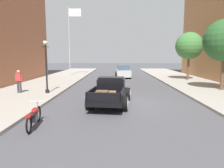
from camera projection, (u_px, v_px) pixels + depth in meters
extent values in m
plane|color=#47474C|center=(123.00, 103.00, 12.42)|extent=(140.00, 140.00, 0.00)
cube|color=#9E998E|center=(3.00, 102.00, 12.55)|extent=(5.50, 64.00, 0.15)
cube|color=black|center=(111.00, 95.00, 12.05)|extent=(2.30, 5.07, 0.24)
cube|color=black|center=(111.00, 86.00, 12.33)|extent=(1.67, 1.27, 0.80)
cube|color=black|center=(111.00, 78.00, 12.22)|extent=(1.53, 1.09, 0.12)
cube|color=#3D4C5B|center=(113.00, 82.00, 12.87)|extent=(1.32, 0.19, 0.44)
cube|color=black|center=(114.00, 85.00, 13.62)|extent=(1.48, 1.64, 0.52)
cube|color=silver|center=(115.00, 84.00, 14.41)|extent=(0.69, 0.18, 0.47)
cube|color=black|center=(107.00, 98.00, 10.66)|extent=(1.92, 2.28, 0.04)
cube|color=black|center=(91.00, 93.00, 10.74)|extent=(0.32, 2.10, 0.44)
cube|color=black|center=(122.00, 94.00, 10.53)|extent=(0.32, 2.10, 0.44)
cube|color=black|center=(103.00, 97.00, 9.64)|extent=(1.62, 0.26, 0.44)
cube|color=black|center=(110.00, 90.00, 11.62)|extent=(1.62, 0.26, 0.44)
cylinder|color=black|center=(100.00, 93.00, 13.51)|extent=(0.45, 0.84, 0.80)
cylinder|color=silver|center=(97.00, 93.00, 13.54)|extent=(0.09, 0.65, 0.66)
cylinder|color=silver|center=(97.00, 93.00, 13.54)|extent=(0.05, 0.24, 0.24)
cylinder|color=black|center=(127.00, 94.00, 13.28)|extent=(0.45, 0.84, 0.80)
cylinder|color=silver|center=(130.00, 94.00, 13.26)|extent=(0.09, 0.65, 0.66)
cylinder|color=silver|center=(130.00, 94.00, 13.25)|extent=(0.05, 0.24, 0.24)
cylinder|color=black|center=(90.00, 102.00, 10.87)|extent=(0.45, 0.84, 0.80)
cylinder|color=silver|center=(87.00, 102.00, 10.89)|extent=(0.09, 0.65, 0.66)
cylinder|color=silver|center=(86.00, 102.00, 10.89)|extent=(0.05, 0.24, 0.24)
cylinder|color=black|center=(124.00, 103.00, 10.63)|extent=(0.45, 0.84, 0.80)
cylinder|color=silver|center=(128.00, 103.00, 10.61)|extent=(0.09, 0.65, 0.66)
cylinder|color=silver|center=(128.00, 103.00, 10.61)|extent=(0.05, 0.24, 0.24)
cube|color=brown|center=(102.00, 95.00, 10.31)|extent=(0.65, 0.50, 0.40)
cube|color=#3D2D1E|center=(102.00, 95.00, 10.31)|extent=(0.62, 0.12, 0.42)
cube|color=olive|center=(112.00, 94.00, 10.90)|extent=(0.44, 0.32, 0.28)
torus|color=black|center=(38.00, 114.00, 8.98)|extent=(0.16, 0.67, 0.67)
torus|color=black|center=(29.00, 125.00, 7.55)|extent=(0.16, 0.67, 0.67)
cube|color=#4C4C51|center=(34.00, 118.00, 8.21)|extent=(0.29, 0.47, 0.28)
ellipsoid|color=maroon|center=(35.00, 110.00, 8.42)|extent=(0.33, 0.55, 0.24)
cube|color=black|center=(32.00, 116.00, 7.94)|extent=(0.29, 0.58, 0.10)
cylinder|color=silver|center=(38.00, 107.00, 8.88)|extent=(0.08, 0.26, 0.58)
cylinder|color=silver|center=(37.00, 101.00, 8.72)|extent=(0.62, 0.12, 0.04)
cube|color=maroon|center=(28.00, 116.00, 7.51)|extent=(0.23, 0.42, 0.06)
cube|color=#B7B7BC|center=(123.00, 73.00, 27.12)|extent=(1.92, 4.38, 0.80)
cube|color=#384C5B|center=(123.00, 67.00, 26.87)|extent=(1.61, 2.07, 0.64)
cylinder|color=black|center=(116.00, 74.00, 28.41)|extent=(0.25, 0.67, 0.66)
cylinder|color=black|center=(128.00, 74.00, 28.46)|extent=(0.25, 0.67, 0.66)
cylinder|color=black|center=(117.00, 76.00, 25.85)|extent=(0.25, 0.67, 0.66)
cylinder|color=black|center=(130.00, 76.00, 25.90)|extent=(0.25, 0.67, 0.66)
cylinder|color=#333338|center=(18.00, 87.00, 15.08)|extent=(0.14, 0.14, 0.86)
cylinder|color=#333338|center=(21.00, 87.00, 15.07)|extent=(0.14, 0.14, 0.86)
cube|color=#B23333|center=(19.00, 77.00, 14.98)|extent=(0.36, 0.22, 0.56)
cylinder|color=#B23333|center=(16.00, 78.00, 14.99)|extent=(0.09, 0.09, 0.54)
cylinder|color=#B23333|center=(22.00, 78.00, 14.98)|extent=(0.09, 0.09, 0.54)
sphere|color=tan|center=(18.00, 72.00, 14.92)|extent=(0.22, 0.22, 0.22)
cylinder|color=black|center=(47.00, 91.00, 15.07)|extent=(0.28, 0.28, 0.24)
cylinder|color=black|center=(46.00, 67.00, 14.83)|extent=(0.12, 0.12, 3.20)
cylinder|color=black|center=(45.00, 47.00, 14.64)|extent=(0.50, 0.04, 0.04)
sphere|color=silver|center=(45.00, 42.00, 14.60)|extent=(0.32, 0.32, 0.32)
cone|color=black|center=(45.00, 40.00, 14.57)|extent=(0.24, 0.24, 0.14)
cylinder|color=#B2B2B7|center=(69.00, 42.00, 27.98)|extent=(0.12, 0.12, 9.00)
sphere|color=gold|center=(68.00, 7.00, 27.37)|extent=(0.16, 0.16, 0.16)
cube|color=silver|center=(75.00, 12.00, 27.45)|extent=(1.60, 0.03, 1.00)
cylinder|color=brown|center=(223.00, 73.00, 16.27)|extent=(0.26, 0.26, 2.63)
cylinder|color=brown|center=(188.00, 68.00, 23.30)|extent=(0.26, 0.26, 2.65)
sphere|color=#3D7538|center=(189.00, 46.00, 22.97)|extent=(2.98, 2.98, 2.98)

